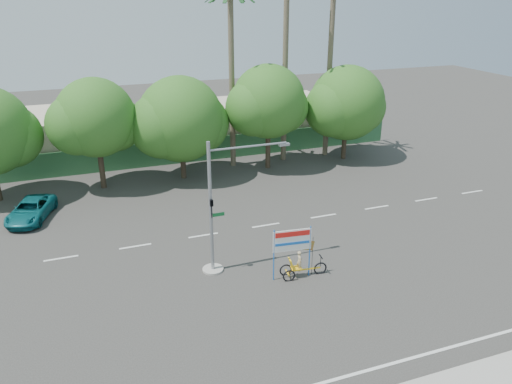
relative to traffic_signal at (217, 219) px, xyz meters
name	(u,v)px	position (x,y,z in m)	size (l,w,h in m)	color
ground	(287,303)	(2.20, -3.98, -2.92)	(120.00, 120.00, 0.00)	#33302D
fence	(186,151)	(2.20, 17.52, -1.92)	(38.00, 0.08, 2.00)	#336B3D
building_left	(58,137)	(-7.80, 22.02, -0.92)	(12.00, 8.00, 4.00)	beige
building_right	(257,121)	(10.20, 22.02, -1.12)	(14.00, 8.00, 3.60)	beige
tree_left	(95,121)	(-4.85, 14.02, 2.14)	(6.66, 5.60, 8.07)	#473828
tree_center	(180,122)	(1.14, 14.02, 1.55)	(7.62, 6.40, 7.85)	#473828
tree_right	(268,104)	(8.15, 14.02, 2.32)	(6.90, 5.80, 8.36)	#473828
tree_far_right	(346,105)	(15.15, 14.02, 1.73)	(7.38, 6.20, 7.94)	#473828
palm_tall	(286,32)	(10.20, 15.52, 7.55)	(3.73, 3.79, 17.45)	#70604C
palm_mid	(331,44)	(14.20, 15.52, 6.48)	(3.73, 3.79, 15.45)	#70604C
palm_short	(231,56)	(5.70, 15.52, 5.94)	(3.73, 3.79, 14.45)	#70604C
traffic_signal	(217,219)	(0.00, 0.00, 0.00)	(4.72, 1.10, 7.00)	gray
trike_billboard	(297,257)	(3.54, -2.07, -1.77)	(2.89, 0.80, 2.85)	black
pickup_truck	(31,210)	(-9.52, 9.98, -2.30)	(2.07, 4.49, 1.25)	#0E6168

